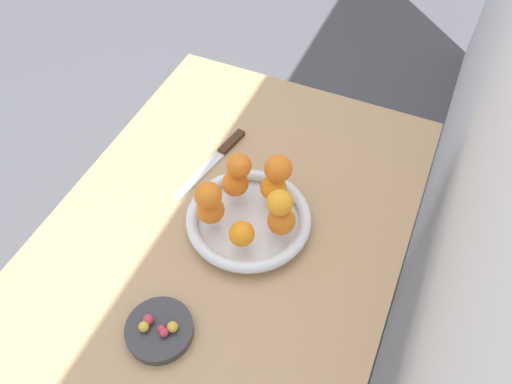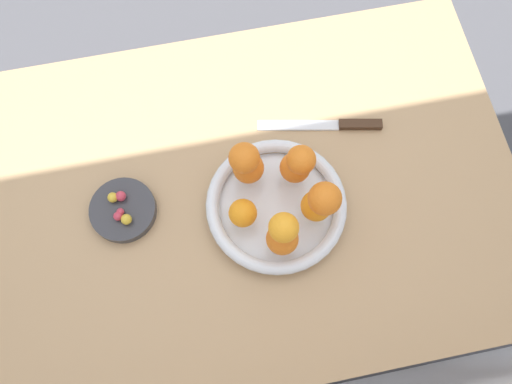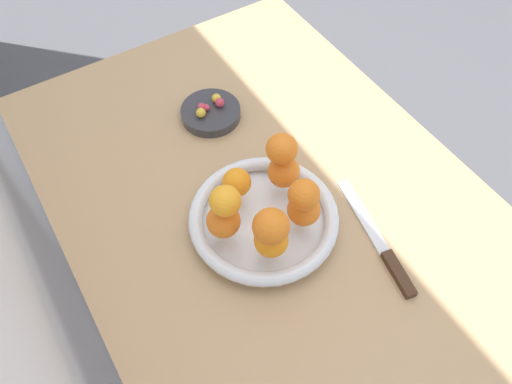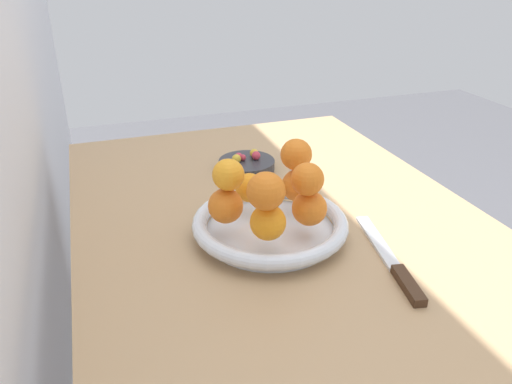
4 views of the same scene
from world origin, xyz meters
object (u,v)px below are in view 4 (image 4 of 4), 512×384
object	(u,v)px
fruit_bowl	(270,225)
candy_ball_4	(245,157)
orange_2	(249,188)
knife	(393,263)
candy_ball_2	(256,156)
orange_0	(309,208)
candy_ball_3	(236,159)
orange_3	(226,206)
orange_4	(268,222)
candy_ball_0	(254,153)
orange_6	(309,179)
orange_7	(297,155)
orange_5	(228,175)
candy_ball_1	(239,157)
candy_dish	(247,165)
orange_1	(298,185)
orange_8	(266,191)
dining_table	(282,258)

from	to	relation	value
fruit_bowl	candy_ball_4	world-z (taller)	fruit_bowl
orange_2	knife	world-z (taller)	orange_2
candy_ball_2	candy_ball_4	distance (m)	0.03
orange_0	knife	size ratio (longest dim) A/B	0.23
candy_ball_3	candy_ball_4	size ratio (longest dim) A/B	1.42
fruit_bowl	orange_3	distance (m)	0.09
orange_4	knife	distance (m)	0.21
candy_ball_0	candy_ball_2	size ratio (longest dim) A/B	1.00
orange_3	orange_6	size ratio (longest dim) A/B	1.11
candy_ball_0	orange_7	bearing A→B (deg)	178.16
orange_5	candy_ball_0	xyz separation A→B (m)	(0.30, -0.15, -0.09)
candy_ball_1	candy_dish	bearing A→B (deg)	-112.54
fruit_bowl	candy_dish	distance (m)	0.30
orange_6	candy_ball_3	world-z (taller)	orange_6
fruit_bowl	candy_ball_4	bearing A→B (deg)	-9.22
orange_2	candy_ball_2	xyz separation A→B (m)	(0.22, -0.09, -0.03)
orange_0	candy_ball_3	xyz separation A→B (m)	(0.33, 0.03, -0.04)
orange_2	orange_5	world-z (taller)	orange_5
fruit_bowl	orange_7	world-z (taller)	orange_7
orange_1	candy_ball_0	xyz separation A→B (m)	(0.27, -0.01, -0.04)
orange_1	orange_6	bearing A→B (deg)	166.78
orange_6	orange_8	xyz separation A→B (m)	(-0.02, 0.08, 0.00)
orange_7	dining_table	bearing A→B (deg)	81.56
fruit_bowl	candy_dish	bearing A→B (deg)	-10.07
orange_7	candy_dish	bearing A→B (deg)	3.19
orange_3	orange_5	xyz separation A→B (m)	(-0.00, -0.01, 0.06)
dining_table	candy_ball_0	xyz separation A→B (m)	(0.26, -0.03, 0.12)
orange_4	candy_ball_1	world-z (taller)	orange_4
orange_3	orange_8	xyz separation A→B (m)	(-0.08, -0.04, 0.06)
orange_0	orange_5	xyz separation A→B (m)	(0.05, 0.12, 0.06)
candy_ball_2	candy_ball_3	size ratio (longest dim) A/B	0.97
orange_3	candy_ball_4	bearing A→B (deg)	-23.47
orange_0	orange_5	world-z (taller)	orange_5
orange_0	knife	xyz separation A→B (m)	(-0.11, -0.10, -0.06)
candy_ball_0	candy_ball_2	world-z (taller)	same
candy_dish	orange_6	distance (m)	0.37
dining_table	orange_7	distance (m)	0.22
orange_2	candy_ball_1	bearing A→B (deg)	-12.26
orange_0	orange_2	world-z (taller)	orange_0
orange_2	orange_8	distance (m)	0.16
candy_dish	orange_6	bearing A→B (deg)	179.16
orange_0	knife	distance (m)	0.16
orange_5	candy_ball_4	distance (m)	0.33
orange_1	orange_5	distance (m)	0.16
orange_3	candy_ball_3	size ratio (longest dim) A/B	2.87
orange_4	orange_1	bearing A→B (deg)	-42.06
orange_8	candy_ball_0	size ratio (longest dim) A/B	2.99
fruit_bowl	candy_ball_2	size ratio (longest dim) A/B	13.57
orange_6	candy_ball_0	bearing A→B (deg)	-4.39
candy_dish	orange_2	size ratio (longest dim) A/B	2.42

